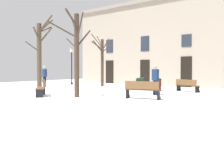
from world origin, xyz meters
name	(u,v)px	position (x,y,z in m)	size (l,w,h in m)	color
ground_plane	(93,94)	(0.00, 0.00, 0.00)	(32.31, 32.31, 0.00)	white
building_facade	(165,40)	(0.01, 9.27, 4.05)	(20.19, 0.60, 8.01)	tan
tree_center	(76,51)	(0.22, -1.58, 2.53)	(2.39, 2.34, 4.68)	#423326
tree_near_facade	(40,52)	(-5.68, 0.27, 2.80)	(1.77, 2.27, 5.50)	#4C3D2D
tree_left_of_center	(102,60)	(-3.93, 5.33, 2.31)	(1.53, 2.83, 4.45)	#423326
streetlamp	(72,62)	(-7.85, 5.39, 2.17)	(0.30, 0.30, 3.54)	black
litter_bin	(158,85)	(1.95, 4.46, 0.44)	(0.51, 0.51, 0.86)	#4C1E19
bench_back_to_back_left	(187,85)	(3.74, 5.18, 0.43)	(1.70, 0.87, 0.83)	brown
bench_back_to_back_right	(42,88)	(-1.74, -2.41, 0.48)	(1.63, 1.47, 0.94)	brown
bench_near_center_tree	(142,83)	(0.11, 5.32, 0.44)	(0.81, 1.68, 0.86)	#2D4C33
bench_by_litter_bin	(142,90)	(3.49, -0.05, 0.49)	(1.86, 0.91, 0.93)	brown
person_crossing_plaza	(45,75)	(-7.40, 1.93, 0.99)	(0.39, 0.23, 1.76)	black
person_strolling	(155,78)	(3.11, 1.99, 1.01)	(0.41, 0.28, 1.79)	black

